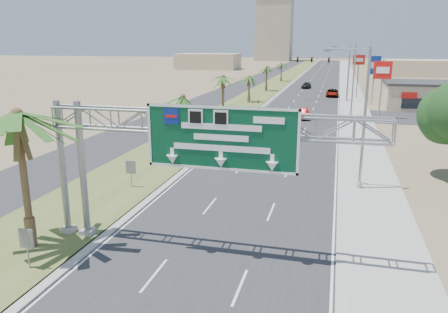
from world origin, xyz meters
The scene contains 28 objects.
road centered at (0.00, 110.00, 0.01)m, with size 12.00×300.00×0.02m, color #28282B.
sidewalk_right centered at (8.50, 110.00, 0.05)m, with size 4.00×300.00×0.10m, color #9E9B93.
median_grass centered at (-10.00, 110.00, 0.06)m, with size 7.00×300.00×0.12m, color #4C5F29.
opposing_road centered at (-17.00, 110.00, 0.01)m, with size 8.00×300.00×0.02m, color #28282B.
sign_gantry centered at (-1.06, 9.93, 6.06)m, with size 16.75×1.24×7.50m.
palm_near centered at (-9.20, 8.00, 6.93)m, with size 5.70×5.70×8.35m.
palm_row_b centered at (-9.50, 32.00, 4.90)m, with size 3.99×3.99×5.95m.
palm_row_c centered at (-9.50, 48.00, 5.66)m, with size 3.99×3.99×6.75m.
palm_row_d centered at (-9.50, 66.00, 4.42)m, with size 3.99×3.99×5.45m.
palm_row_e centered at (-9.50, 85.00, 5.09)m, with size 3.99×3.99×6.15m.
palm_row_f centered at (-9.50, 110.00, 4.71)m, with size 3.99×3.99×5.75m.
streetlight_near centered at (7.30, 22.00, 4.69)m, with size 3.27×0.44×10.00m.
streetlight_mid centered at (7.30, 52.00, 4.69)m, with size 3.27×0.44×10.00m.
streetlight_far centered at (7.30, 88.00, 4.69)m, with size 3.27×0.44×10.00m.
signal_mast centered at (5.17, 71.97, 4.85)m, with size 10.28×0.71×8.00m.
store_building centered at (22.00, 66.00, 2.00)m, with size 18.00×10.00×4.00m, color tan.
median_signback_a centered at (-7.80, 6.00, 1.45)m, with size 0.75×0.08×2.08m.
median_signback_b centered at (-8.50, 18.00, 1.45)m, with size 0.75×0.08×2.08m.
tower_distant centered at (-32.00, 250.00, 17.50)m, with size 20.00×16.00×35.00m, color tan.
building_distant_left centered at (-45.00, 160.00, 3.00)m, with size 24.00×14.00×6.00m, color tan.
building_distant_right centered at (30.00, 140.00, 2.50)m, with size 20.00×12.00×5.00m, color tan.
car_left_lane centered at (-4.54, 38.30, 0.84)m, with size 1.98×4.91×1.67m, color black.
car_mid_lane centered at (1.16, 51.34, 0.69)m, with size 1.47×4.22×1.39m, color maroon.
car_right_lane centered at (4.60, 78.67, 0.72)m, with size 2.39×5.18×1.44m, color gray.
car_far centered at (-1.51, 93.42, 0.64)m, with size 1.78×4.38×1.27m, color black.
pole_sign_red_near centered at (11.31, 54.27, 6.24)m, with size 2.42×0.50×8.04m.
pole_sign_blue centered at (11.29, 68.82, 6.23)m, with size 1.96×1.06×8.30m.
pole_sign_red_far centered at (9.00, 76.71, 6.52)m, with size 2.21×0.83×8.26m.
Camera 1 is at (5.56, -9.46, 10.28)m, focal length 35.00 mm.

